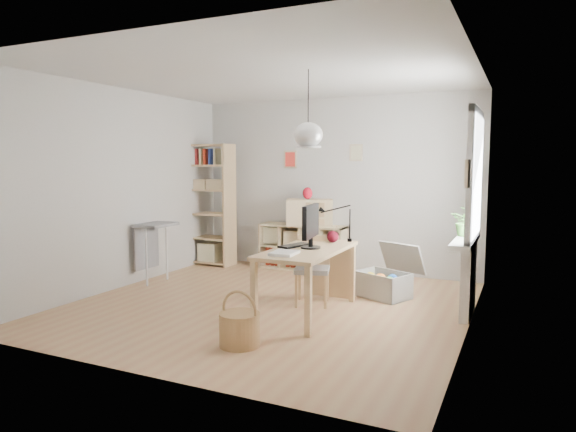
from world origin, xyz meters
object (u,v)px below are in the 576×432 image
at_px(tall_bookshelf, 209,200).
at_px(desk, 308,257).
at_px(drawer_chest, 310,212).
at_px(chair, 313,265).
at_px(cube_shelf, 302,251).
at_px(monitor, 311,224).
at_px(storage_chest, 387,280).

bearing_deg(tall_bookshelf, desk, -37.01).
distance_m(tall_bookshelf, drawer_chest, 1.73).
relative_size(desk, chair, 1.84).
bearing_deg(cube_shelf, monitor, -64.61).
distance_m(cube_shelf, tall_bookshelf, 1.77).
distance_m(desk, chair, 0.49).
distance_m(chair, monitor, 0.71).
xyz_separation_m(cube_shelf, drawer_chest, (0.14, -0.04, 0.63)).
bearing_deg(chair, monitor, -87.88).
xyz_separation_m(chair, storage_chest, (0.74, 0.69, -0.25)).
height_order(desk, tall_bookshelf, tall_bookshelf).
bearing_deg(desk, drawer_chest, 111.97).
relative_size(desk, tall_bookshelf, 0.75).
bearing_deg(drawer_chest, chair, -87.61).
relative_size(desk, drawer_chest, 2.09).
height_order(desk, cube_shelf, desk).
height_order(desk, monitor, monitor).
bearing_deg(monitor, drawer_chest, 104.81).
bearing_deg(monitor, chair, 101.13).
bearing_deg(monitor, storage_chest, 53.95).
relative_size(monitor, drawer_chest, 0.78).
bearing_deg(tall_bookshelf, cube_shelf, 10.19).
height_order(chair, drawer_chest, drawer_chest).
bearing_deg(drawer_chest, desk, -89.28).
height_order(tall_bookshelf, drawer_chest, tall_bookshelf).
bearing_deg(monitor, cube_shelf, 107.43).
xyz_separation_m(storage_chest, monitor, (-0.59, -1.11, 0.81)).
distance_m(desk, monitor, 0.37).
bearing_deg(cube_shelf, desk, -65.39).
distance_m(cube_shelf, storage_chest, 1.98).
xyz_separation_m(tall_bookshelf, monitor, (2.61, -1.93, -0.06)).
xyz_separation_m(cube_shelf, storage_chest, (1.64, -1.11, -0.08)).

